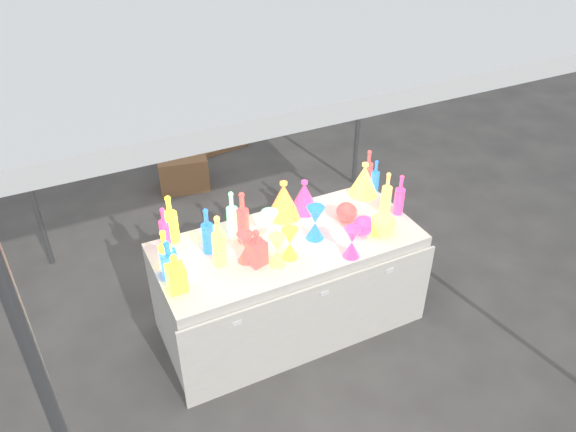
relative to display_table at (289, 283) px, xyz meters
name	(u,v)px	position (x,y,z in m)	size (l,w,h in m)	color
ground	(288,320)	(0.00, 0.01, -0.37)	(80.00, 80.00, 0.00)	#595753
display_table	(289,283)	(0.00, 0.00, 0.00)	(1.84, 0.83, 0.75)	silver
cardboard_box_closed	(183,172)	(-0.11, 2.21, -0.20)	(0.49, 0.35, 0.35)	#956843
cardboard_box_flat	(217,143)	(0.51, 2.95, -0.35)	(0.62, 0.44, 0.05)	#956843
bottle_0	(171,219)	(-0.69, 0.35, 0.55)	(0.09, 0.09, 0.35)	#E85315
bottle_2	(243,217)	(-0.27, 0.14, 0.57)	(0.08, 0.08, 0.38)	#D05E15
bottle_3	(164,226)	(-0.74, 0.34, 0.52)	(0.07, 0.07, 0.28)	#1B43A2
bottle_4	(219,241)	(-0.50, -0.02, 0.56)	(0.09, 0.09, 0.37)	#168A70
bottle_5	(232,214)	(-0.31, 0.22, 0.55)	(0.08, 0.08, 0.35)	#CF29A0
bottle_6	(165,252)	(-0.82, 0.05, 0.54)	(0.08, 0.08, 0.32)	#E85315
bottle_7	(207,231)	(-0.52, 0.13, 0.54)	(0.08, 0.08, 0.33)	#17813C
decanter_0	(176,272)	(-0.81, -0.14, 0.51)	(0.11, 0.11, 0.27)	#E85315
decanter_1	(257,247)	(-0.28, -0.12, 0.51)	(0.10, 0.10, 0.26)	#D05E15
decanter_2	(169,258)	(-0.81, 0.01, 0.51)	(0.10, 0.10, 0.26)	#17813C
hourglass_0	(245,247)	(-0.34, -0.07, 0.48)	(0.11, 0.11, 0.21)	#D05E15
hourglass_1	(352,242)	(0.29, -0.32, 0.49)	(0.11, 0.11, 0.22)	#1B43A2
hourglass_2	(277,251)	(-0.17, -0.19, 0.48)	(0.11, 0.11, 0.22)	#168A70
hourglass_3	(270,226)	(-0.10, 0.07, 0.49)	(0.11, 0.11, 0.23)	#CF29A0
hourglass_4	(290,243)	(-0.07, -0.16, 0.48)	(0.11, 0.11, 0.22)	#E85315
hourglass_5	(315,223)	(0.18, -0.04, 0.50)	(0.12, 0.12, 0.25)	#17813C
globe_0	(378,227)	(0.58, -0.19, 0.43)	(0.15, 0.15, 0.12)	#E85315
globe_1	(383,225)	(0.61, -0.20, 0.45)	(0.18, 0.18, 0.14)	#168A70
globe_2	(346,213)	(0.48, 0.05, 0.44)	(0.15, 0.15, 0.12)	#D05E15
globe_3	(364,226)	(0.50, -0.15, 0.44)	(0.15, 0.15, 0.12)	#1B43A2
lampshade_1	(284,199)	(0.10, 0.29, 0.52)	(0.24, 0.24, 0.28)	yellow
lampshade_2	(304,196)	(0.27, 0.29, 0.50)	(0.21, 0.21, 0.25)	#1B43A2
lampshade_3	(364,179)	(0.77, 0.29, 0.51)	(0.22, 0.22, 0.26)	#168A70
bottle_8	(375,177)	(0.86, 0.27, 0.52)	(0.06, 0.06, 0.28)	#17813C
bottle_9	(368,169)	(0.86, 0.37, 0.53)	(0.07, 0.07, 0.32)	#D05E15
bottle_10	(400,195)	(0.86, -0.04, 0.53)	(0.07, 0.07, 0.31)	#1B43A2
bottle_11	(387,193)	(0.78, 0.01, 0.54)	(0.07, 0.07, 0.33)	#168A70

